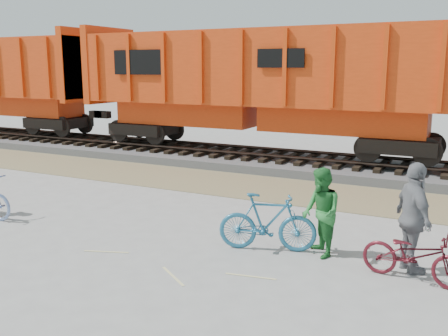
{
  "coord_description": "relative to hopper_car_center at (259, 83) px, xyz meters",
  "views": [
    {
      "loc": [
        5.22,
        -8.0,
        3.53
      ],
      "look_at": [
        0.42,
        1.5,
        1.39
      ],
      "focal_mm": 40.0,
      "sensor_mm": 36.0,
      "label": 1
    }
  ],
  "objects": [
    {
      "name": "track",
      "position": [
        1.94,
        0.0,
        -2.53
      ],
      "size": [
        120.0,
        2.6,
        0.24
      ],
      "color": "black",
      "rests_on": "ballast_bed"
    },
    {
      "name": "bicycle_maroon",
      "position": [
        6.46,
        -8.53,
        -2.55
      ],
      "size": [
        1.82,
        0.86,
        0.92
      ],
      "primitive_type": "imported",
      "rotation": [
        0.0,
        0.0,
        1.42
      ],
      "color": "#54141D",
      "rests_on": "ground"
    },
    {
      "name": "person_woman",
      "position": [
        6.36,
        -8.13,
        -2.02
      ],
      "size": [
        1.01,
        1.23,
        1.96
      ],
      "primitive_type": "imported",
      "rotation": [
        0.0,
        0.0,
        2.12
      ],
      "color": "gray",
      "rests_on": "ground"
    },
    {
      "name": "hopper_car_center",
      "position": [
        0.0,
        0.0,
        0.0
      ],
      "size": [
        14.0,
        3.13,
        4.65
      ],
      "color": "black",
      "rests_on": "track"
    },
    {
      "name": "gravel_strip",
      "position": [
        1.94,
        -3.5,
        -3.0
      ],
      "size": [
        120.0,
        3.0,
        0.02
      ],
      "primitive_type": "cube",
      "color": "#8B7E56",
      "rests_on": "ground"
    },
    {
      "name": "ground",
      "position": [
        1.94,
        -9.0,
        -3.01
      ],
      "size": [
        120.0,
        120.0,
        0.0
      ],
      "primitive_type": "plane",
      "color": "#9E9E99",
      "rests_on": "ground"
    },
    {
      "name": "person_man",
      "position": [
        4.71,
        -8.08,
        -2.15
      ],
      "size": [
        1.02,
        1.05,
        1.7
      ],
      "primitive_type": "imported",
      "rotation": [
        0.0,
        0.0,
        -0.92
      ],
      "color": "#277933",
      "rests_on": "ground"
    },
    {
      "name": "bicycle_teal",
      "position": [
        3.71,
        -8.28,
        -2.43
      ],
      "size": [
        1.99,
        1.08,
        1.15
      ],
      "primitive_type": "imported",
      "rotation": [
        0.0,
        0.0,
        1.87
      ],
      "color": "#25698C",
      "rests_on": "ground"
    },
    {
      "name": "ballast_bed",
      "position": [
        1.94,
        0.0,
        -2.86
      ],
      "size": [
        120.0,
        4.0,
        0.3
      ],
      "primitive_type": "cube",
      "color": "slate",
      "rests_on": "ground"
    }
  ]
}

